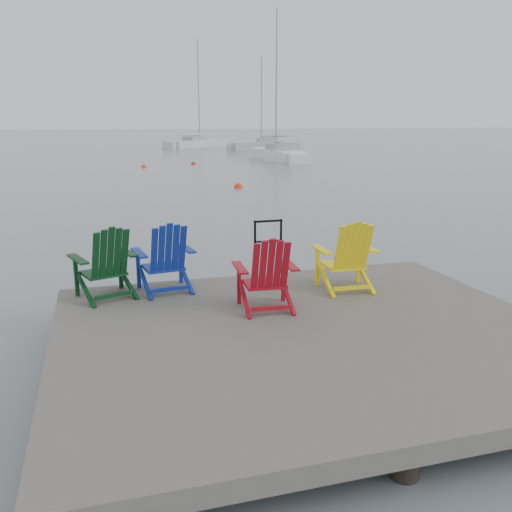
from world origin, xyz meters
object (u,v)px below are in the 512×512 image
object	(u,v)px
chair_red	(267,274)
buoy_c	(296,163)
sailboat_far	(264,146)
buoy_d	(193,164)
handrail	(268,242)
sailboat_mid	(197,144)
buoy_b	(144,167)
chair_yellow	(347,255)
buoy_a	(238,187)
chair_blue	(165,257)
sailboat_near	(278,155)
chair_green	(106,262)

from	to	relation	value
chair_red	buoy_c	xyz separation A→B (m)	(11.69, 30.16, -1.00)
sailboat_far	buoy_d	distance (m)	20.32
handrail	sailboat_mid	distance (m)	55.64
buoy_b	buoy_c	world-z (taller)	buoy_b
chair_yellow	sailboat_mid	size ratio (longest dim) A/B	0.09
chair_red	sailboat_mid	world-z (taller)	sailboat_mid
buoy_d	handrail	bearing A→B (deg)	-97.56
buoy_a	buoy_d	size ratio (longest dim) A/B	1.18
chair_yellow	buoy_c	world-z (taller)	chair_yellow
chair_blue	buoy_d	distance (m)	30.94
handrail	chair_blue	world-z (taller)	chair_blue
sailboat_near	chair_green	bearing A→B (deg)	-113.67
sailboat_mid	buoy_c	xyz separation A→B (m)	(2.35, -26.44, -0.35)
buoy_c	buoy_b	bearing A→B (deg)	-178.95
buoy_b	buoy_d	bearing A→B (deg)	24.34
chair_red	buoy_d	xyz separation A→B (m)	(4.51, 31.58, -1.00)
chair_green	buoy_d	bearing A→B (deg)	59.18
handrail	sailboat_mid	size ratio (longest dim) A/B	0.07
sailboat_far	buoy_b	bearing A→B (deg)	141.84
buoy_c	sailboat_far	bearing A→B (deg)	79.70
buoy_a	buoy_b	world-z (taller)	buoy_a
chair_blue	buoy_b	xyz separation A→B (m)	(2.13, 28.79, -1.02)
chair_yellow	buoy_d	bearing A→B (deg)	87.51
chair_blue	buoy_a	xyz separation A→B (m)	(5.28, 16.21, -1.02)
handrail	chair_blue	bearing A→B (deg)	-164.23
sailboat_near	buoy_a	world-z (taller)	sailboat_near
sailboat_mid	sailboat_near	bearing A→B (deg)	-34.69
chair_green	buoy_d	xyz separation A→B (m)	(6.52, 30.47, -1.02)
chair_green	chair_yellow	distance (m)	3.45
sailboat_near	buoy_a	distance (m)	18.10
buoy_b	chair_yellow	bearing A→B (deg)	-89.15
chair_yellow	buoy_b	xyz separation A→B (m)	(-0.44, 29.46, -1.03)
buoy_a	buoy_c	size ratio (longest dim) A/B	1.18
sailboat_far	buoy_d	size ratio (longest dim) A/B	28.05
chair_green	buoy_c	xyz separation A→B (m)	(13.70, 29.06, -1.02)
chair_green	chair_red	xyz separation A→B (m)	(2.01, -1.11, -0.02)
buoy_b	handrail	bearing A→B (deg)	-90.83
chair_green	sailboat_mid	size ratio (longest dim) A/B	0.09
chair_blue	sailboat_mid	distance (m)	56.42
chair_blue	sailboat_mid	bearing A→B (deg)	71.07
chair_green	sailboat_far	bearing A→B (deg)	51.58
buoy_c	chair_yellow	bearing A→B (deg)	-109.15
handrail	buoy_c	world-z (taller)	handrail
handrail	buoy_d	xyz separation A→B (m)	(3.97, 29.91, -1.04)
handrail	sailboat_near	bearing A→B (deg)	71.20
chair_red	chair_blue	bearing A→B (deg)	139.00
sailboat_near	buoy_c	distance (m)	3.75
sailboat_far	buoy_c	bearing A→B (deg)	168.27
chair_blue	chair_red	distance (m)	1.67
chair_yellow	buoy_a	world-z (taller)	chair_yellow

